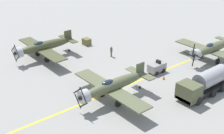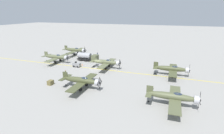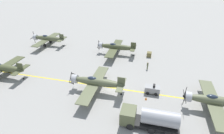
% 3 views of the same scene
% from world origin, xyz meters
% --- Properties ---
extents(ground_plane, '(400.00, 400.00, 0.00)m').
position_xyz_m(ground_plane, '(0.00, 0.00, 0.00)').
color(ground_plane, gray).
extents(taxiway_stripe, '(0.30, 160.00, 0.01)m').
position_xyz_m(taxiway_stripe, '(0.00, 0.00, 0.00)').
color(taxiway_stripe, yellow).
rests_on(taxiway_stripe, ground).
extents(airplane_near_center, '(12.00, 9.98, 3.80)m').
position_xyz_m(airplane_near_center, '(-2.13, -16.52, 2.01)').
color(airplane_near_center, '#5C6143').
rests_on(airplane_near_center, ground).
extents(airplane_mid_right, '(12.00, 9.98, 3.65)m').
position_xyz_m(airplane_mid_right, '(14.85, 2.99, 2.01)').
color(airplane_mid_right, '#464B2C').
rests_on(airplane_mid_right, ground).
extents(airplane_mid_center, '(12.00, 9.98, 3.65)m').
position_xyz_m(airplane_mid_center, '(-1.68, 2.75, 2.01)').
color(airplane_mid_center, '#5B6042').
rests_on(airplane_mid_center, ground).
extents(fuel_tanker, '(2.68, 8.00, 2.98)m').
position_xyz_m(fuel_tanker, '(-7.66, -6.92, 1.51)').
color(fuel_tanker, black).
rests_on(fuel_tanker, ground).
extents(tow_tractor, '(1.57, 2.60, 1.79)m').
position_xyz_m(tow_tractor, '(0.27, -7.03, 0.79)').
color(tow_tractor, gray).
rests_on(tow_tractor, ground).
extents(ground_crew_inspecting, '(0.38, 0.38, 1.72)m').
position_xyz_m(ground_crew_inspecting, '(8.76, -5.61, 0.94)').
color(ground_crew_inspecting, '#515638').
rests_on(ground_crew_inspecting, ground).
extents(supply_crate_by_tanker, '(1.38, 1.15, 1.13)m').
position_xyz_m(supply_crate_by_tanker, '(15.53, -5.59, 0.57)').
color(supply_crate_by_tanker, brown).
rests_on(supply_crate_by_tanker, ground).
extents(traffic_cone, '(0.36, 0.36, 0.55)m').
position_xyz_m(traffic_cone, '(-1.89, -6.16, 0.28)').
color(traffic_cone, orange).
rests_on(traffic_cone, ground).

